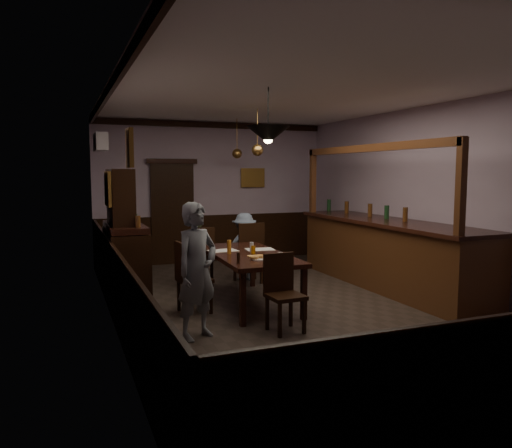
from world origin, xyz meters
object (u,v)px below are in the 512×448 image
person_seated_left (195,252)px  sideboard (125,249)px  chair_side (189,274)px  pendant_brass_mid (257,150)px  bar_counter (387,252)px  dining_table (248,257)px  chair_far_right (249,250)px  chair_near (283,289)px  soda_can (253,250)px  pendant_iron (268,135)px  chair_far_left (200,254)px  coffee_cup (281,255)px  pendant_brass_far (237,154)px  person_seated_right (244,247)px  person_standing (197,271)px

person_seated_left → sideboard: sideboard is taller
chair_side → sideboard: 1.25m
pendant_brass_mid → bar_counter: bearing=-31.1°
dining_table → chair_side: 0.96m
chair_far_right → bar_counter: bearing=154.5°
chair_near → sideboard: (-1.62, 2.13, 0.27)m
chair_far_right → person_seated_left: (-0.89, 0.32, -0.03)m
soda_can → pendant_iron: bearing=-95.2°
chair_far_left → soda_can: 1.47m
coffee_cup → sideboard: sideboard is taller
dining_table → chair_near: 1.33m
coffee_cup → chair_near: bearing=-110.6°
bar_counter → pendant_brass_far: (-1.69, 2.77, 1.70)m
chair_near → person_seated_right: person_seated_right is taller
chair_near → coffee_cup: size_ratio=11.77×
chair_side → pendant_brass_far: 3.97m
chair_far_right → person_seated_right: (0.01, 0.29, 0.02)m
bar_counter → pendant_brass_far: 3.66m
person_seated_right → pendant_iron: size_ratio=1.70×
chair_far_left → coffee_cup: (0.64, -1.88, 0.24)m
chair_far_right → sideboard: size_ratio=0.54×
dining_table → person_seated_left: bearing=104.3°
sideboard → person_seated_left: bearing=30.8°
chair_far_left → person_seated_left: bearing=-97.9°
person_seated_left → pendant_brass_mid: bearing=171.4°
sideboard → person_seated_right: bearing=18.6°
chair_far_right → person_standing: person_standing is taller
chair_far_right → pendant_iron: bearing=79.0°
person_seated_left → coffee_cup: 2.27m
chair_side → person_standing: (-0.15, -1.04, 0.26)m
pendant_brass_mid → person_standing: bearing=-124.9°
pendant_brass_far → person_seated_left: bearing=-133.0°
dining_table → pendant_iron: 1.89m
chair_far_right → person_seated_right: bearing=-89.1°
sideboard → pendant_brass_mid: size_ratio=2.43×
person_seated_right → coffee_cup: person_seated_right is taller
chair_near → chair_side: chair_side is taller
person_standing → sideboard: size_ratio=0.81×
person_seated_left → pendant_brass_far: (1.24, 1.33, 1.75)m
coffee_cup → chair_far_right: bearing=84.4°
person_standing → person_seated_right: bearing=31.4°
chair_near → pendant_iron: size_ratio=1.33×
chair_far_left → chair_side: 1.56m
chair_far_right → person_seated_right: size_ratio=0.88×
chair_far_right → person_seated_right: 0.29m
person_seated_left → coffee_cup: bearing=113.9°
sideboard → pendant_brass_mid: pendant_brass_mid is taller
pendant_iron → sideboard: bearing=135.6°
chair_side → pendant_iron: bearing=-129.0°
chair_side → person_seated_right: bearing=-44.7°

